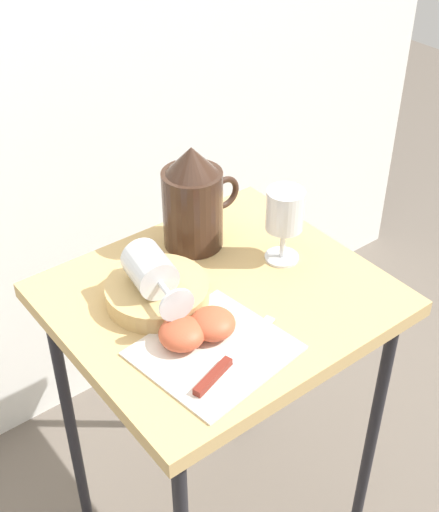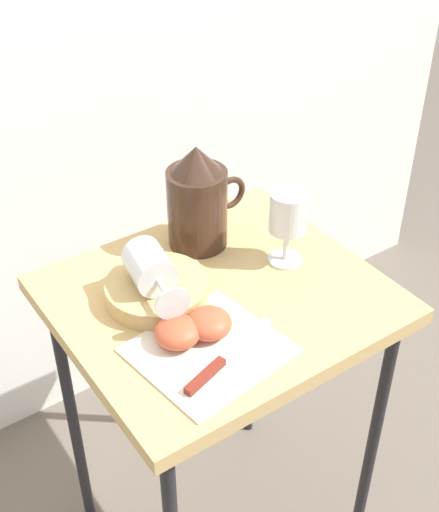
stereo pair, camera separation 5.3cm
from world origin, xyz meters
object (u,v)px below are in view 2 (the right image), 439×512
(wine_glass_upright, at_px, (288,216))
(table, at_px, (220,324))
(wine_glass_tipped_near, at_px, (150,268))
(apple_half_right, at_px, (209,323))
(apple_half_left, at_px, (178,332))
(knife, at_px, (218,365))
(pitcher, at_px, (198,205))
(basket_tray, at_px, (157,290))

(wine_glass_upright, bearing_deg, table, -176.71)
(wine_glass_tipped_near, bearing_deg, wine_glass_upright, -8.38)
(apple_half_right, bearing_deg, wine_glass_tipped_near, 104.53)
(apple_half_right, bearing_deg, table, 46.27)
(apple_half_left, xyz_separation_m, knife, (0.02, -0.08, -0.02))
(wine_glass_tipped_near, distance_m, knife, 0.21)
(wine_glass_tipped_near, bearing_deg, pitcher, 32.35)
(wine_glass_upright, distance_m, wine_glass_tipped_near, 0.27)
(pitcher, xyz_separation_m, apple_half_left, (-0.18, -0.22, -0.06))
(apple_half_left, bearing_deg, wine_glass_upright, 15.19)
(wine_glass_tipped_near, xyz_separation_m, apple_half_left, (-0.02, -0.11, -0.05))
(wine_glass_tipped_near, height_order, apple_half_right, wine_glass_tipped_near)
(basket_tray, height_order, pitcher, pitcher)
(wine_glass_tipped_near, distance_m, apple_half_right, 0.14)
(wine_glass_upright, bearing_deg, knife, -148.55)
(apple_half_left, distance_m, knife, 0.09)
(wine_glass_upright, relative_size, knife, 0.71)
(wine_glass_tipped_near, bearing_deg, basket_tray, 9.04)
(wine_glass_upright, relative_size, wine_glass_tipped_near, 0.92)
(pitcher, relative_size, apple_half_left, 2.74)
(apple_half_left, relative_size, knife, 0.37)
(basket_tray, xyz_separation_m, wine_glass_upright, (0.25, -0.04, 0.08))
(pitcher, relative_size, apple_half_right, 2.74)
(basket_tray, relative_size, wine_glass_upright, 1.23)
(table, distance_m, wine_glass_tipped_near, 0.19)
(wine_glass_upright, bearing_deg, apple_half_left, -164.81)
(basket_tray, height_order, apple_half_left, apple_half_left)
(table, height_order, knife, knife)
(knife, bearing_deg, wine_glass_tipped_near, 90.27)
(basket_tray, xyz_separation_m, wine_glass_tipped_near, (-0.01, -0.00, 0.05))
(wine_glass_tipped_near, distance_m, apple_half_left, 0.13)
(apple_half_left, bearing_deg, table, 27.93)
(wine_glass_upright, xyz_separation_m, wine_glass_tipped_near, (-0.26, 0.04, -0.03))
(knife, bearing_deg, pitcher, 61.84)
(table, bearing_deg, wine_glass_upright, 3.29)
(table, bearing_deg, wine_glass_tipped_near, 156.21)
(wine_glass_tipped_near, bearing_deg, knife, -89.73)
(table, distance_m, basket_tray, 0.14)
(pitcher, height_order, apple_half_right, pitcher)
(basket_tray, relative_size, wine_glass_tipped_near, 1.13)
(basket_tray, bearing_deg, table, -26.98)
(basket_tray, xyz_separation_m, pitcher, (0.15, 0.10, 0.07))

